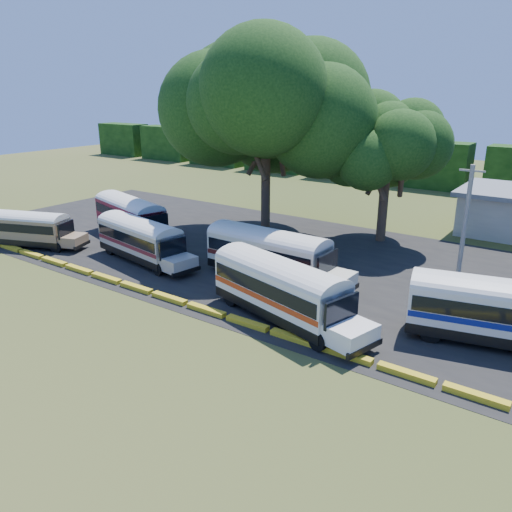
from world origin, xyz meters
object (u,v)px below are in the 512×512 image
Objects in this scene: bus_beige at (27,227)px; bus_cream_west at (141,238)px; tree_west at (266,100)px; bus_red at (131,214)px; bus_white_red at (282,287)px.

bus_cream_west is (10.47, 2.91, 0.15)m from bus_beige.
tree_west reaches higher than bus_cream_west.
bus_cream_west reaches higher than bus_beige.
bus_red is 1.08× the size of bus_cream_west.
bus_white_red reaches higher than bus_cream_west.
bus_beige is at bearing -135.49° from tree_west.
bus_red is at bearing 154.35° from bus_cream_west.
bus_white_red is at bearing -52.77° from tree_west.
bus_red is at bearing -143.51° from tree_west.
bus_white_red is at bearing -0.15° from bus_cream_west.
bus_red reaches higher than bus_white_red.
tree_west is (14.29, 14.05, 9.97)m from bus_beige.
bus_beige is 10.87m from bus_cream_west.
tree_west is at bearing 23.80° from bus_beige.
bus_cream_west is 0.61× the size of tree_west.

